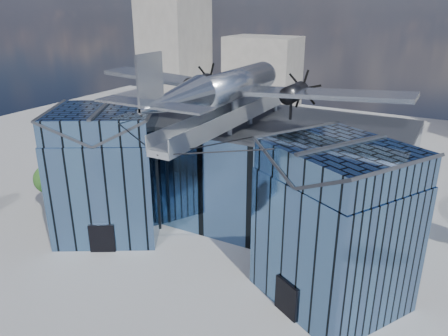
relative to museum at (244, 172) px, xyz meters
The scene contains 4 objects.
ground_plane 8.03m from the museum, 90.00° to the right, with size 120.00×120.00×0.00m, color gray.
museum is the anchor object (origin of this frame).
bg_towers 44.92m from the museum, 88.14° to the left, with size 77.00×24.50×26.00m.
tree_side_w 20.61m from the museum, 162.26° to the right, with size 3.98×3.98×4.73m.
Camera 1 is at (16.68, -28.42, 20.41)m, focal length 35.00 mm.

